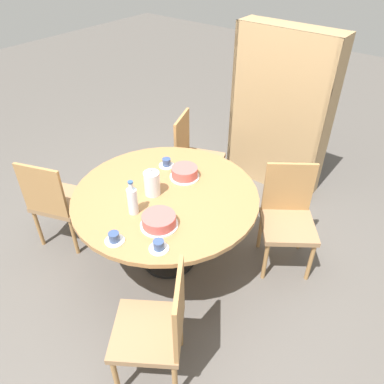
{
  "coord_description": "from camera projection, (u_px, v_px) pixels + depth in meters",
  "views": [
    {
      "loc": [
        1.57,
        -1.66,
        2.46
      ],
      "look_at": [
        0.0,
        0.33,
        0.54
      ],
      "focal_mm": 35.0,
      "sensor_mm": 36.0,
      "label": 1
    }
  ],
  "objects": [
    {
      "name": "chair_a",
      "position": [
        57.0,
        200.0,
        3.2
      ],
      "size": [
        0.54,
        0.54,
        0.89
      ],
      "rotation": [
        0.0,
        0.0,
        3.5
      ],
      "color": "#A87A47",
      "rests_on": "ground_plane"
    },
    {
      "name": "cake_second",
      "position": [
        185.0,
        173.0,
        3.02
      ],
      "size": [
        0.24,
        0.24,
        0.09
      ],
      "color": "white",
      "rests_on": "dining_table"
    },
    {
      "name": "cup_c",
      "position": [
        114.0,
        238.0,
        2.44
      ],
      "size": [
        0.13,
        0.13,
        0.07
      ],
      "color": "white",
      "rests_on": "dining_table"
    },
    {
      "name": "chair_b",
      "position": [
        158.0,
        327.0,
        2.23
      ],
      "size": [
        0.58,
        0.58,
        0.89
      ],
      "rotation": [
        0.0,
        0.0,
        5.31
      ],
      "color": "#A87A47",
      "rests_on": "ground_plane"
    },
    {
      "name": "cup_a",
      "position": [
        167.0,
        163.0,
        3.16
      ],
      "size": [
        0.13,
        0.13,
        0.07
      ],
      "color": "white",
      "rests_on": "dining_table"
    },
    {
      "name": "ground_plane",
      "position": [
        169.0,
        259.0,
        3.3
      ],
      "size": [
        14.0,
        14.0,
        0.0
      ],
      "primitive_type": "plane",
      "color": "#56514C"
    },
    {
      "name": "dining_table",
      "position": [
        166.0,
        205.0,
        2.93
      ],
      "size": [
        1.43,
        1.43,
        0.72
      ],
      "color": "black",
      "rests_on": "ground_plane"
    },
    {
      "name": "water_bottle",
      "position": [
        133.0,
        200.0,
        2.63
      ],
      "size": [
        0.07,
        0.07,
        0.27
      ],
      "color": "silver",
      "rests_on": "dining_table"
    },
    {
      "name": "chair_c",
      "position": [
        288.0,
        216.0,
        3.04
      ],
      "size": [
        0.59,
        0.59,
        0.89
      ],
      "rotation": [
        0.0,
        0.0,
        6.92
      ],
      "color": "#A87A47",
      "rests_on": "ground_plane"
    },
    {
      "name": "cake_main",
      "position": [
        159.0,
        221.0,
        2.55
      ],
      "size": [
        0.26,
        0.26,
        0.09
      ],
      "color": "white",
      "rests_on": "dining_table"
    },
    {
      "name": "cup_b",
      "position": [
        159.0,
        246.0,
        2.38
      ],
      "size": [
        0.13,
        0.13,
        0.07
      ],
      "color": "white",
      "rests_on": "dining_table"
    },
    {
      "name": "bookshelf",
      "position": [
        279.0,
        113.0,
        3.76
      ],
      "size": [
        1.01,
        0.28,
        1.65
      ],
      "rotation": [
        0.0,
        0.0,
        3.14
      ],
      "color": "tan",
      "rests_on": "ground_plane"
    },
    {
      "name": "chair_d",
      "position": [
        195.0,
        156.0,
        3.77
      ],
      "size": [
        0.54,
        0.54,
        0.89
      ],
      "rotation": [
        0.0,
        0.0,
        8.22
      ],
      "color": "#A87A47",
      "rests_on": "ground_plane"
    },
    {
      "name": "coffee_pot",
      "position": [
        152.0,
        182.0,
        2.81
      ],
      "size": [
        0.12,
        0.12,
        0.23
      ],
      "color": "silver",
      "rests_on": "dining_table"
    }
  ]
}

